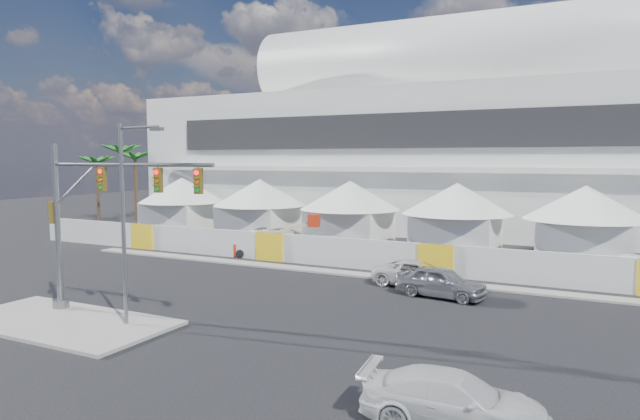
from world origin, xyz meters
The scene contains 14 objects.
ground centered at (0.00, 0.00, 0.00)m, with size 160.00×160.00×0.00m, color black.
median_island centered at (-6.00, -3.00, 0.07)m, with size 10.00×5.00×0.15m, color gray.
stadium centered at (8.71, 41.50, 9.45)m, with size 80.00×24.80×21.98m.
tent_row centered at (0.50, 24.00, 3.15)m, with size 53.40×8.40×5.40m.
hoarding_fence centered at (6.00, 14.50, 1.00)m, with size 70.00×0.25×2.00m, color silver.
palm_cluster centered at (-33.46, 29.50, 6.88)m, with size 10.60×10.60×8.55m.
sedan_silver centered at (7.68, 9.30, 0.81)m, with size 4.74×1.91×1.61m, color #9C9CA0.
pickup_curb centered at (5.78, 11.41, 0.71)m, with size 5.12×2.36×1.42m, color silver.
pickup_near centered at (11.77, -4.88, 0.74)m, with size 5.08×2.06×1.47m, color silver.
lot_car_a centered at (17.16, 18.03, 0.76)m, with size 4.63×1.62×1.53m, color white.
lot_car_c centered at (-7.74, 19.95, 0.79)m, with size 5.43×2.21×1.58m, color #B5B6BA.
traffic_mast centered at (-5.98, -1.51, 4.45)m, with size 9.57×0.76×7.83m.
streetlight_median centered at (-2.89, -2.05, 5.08)m, with size 2.38×0.24×8.59m.
boom_lift centered at (-7.18, 15.50, 0.86)m, with size 6.55×2.38×3.21m.
Camera 1 is at (15.23, -19.83, 7.26)m, focal length 32.00 mm.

